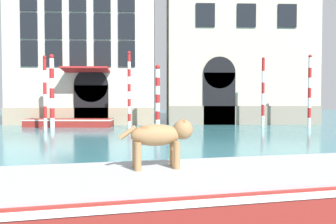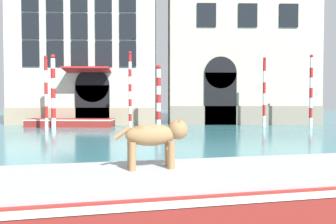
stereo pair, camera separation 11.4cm
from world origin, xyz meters
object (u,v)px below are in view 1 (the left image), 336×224
object	(u,v)px
mooring_pole_3	(52,91)
mooring_pole_0	(45,92)
boat_foreground	(187,195)
mooring_pole_5	(158,96)
mooring_pole_4	(310,91)
dog_on_deck	(161,136)
mooring_pole_1	(263,92)
mooring_pole_2	(129,90)
boat_moored_near_palazzo	(69,123)

from	to	relation	value
mooring_pole_3	mooring_pole_0	bearing A→B (deg)	-88.23
boat_foreground	mooring_pole_0	size ratio (longest dim) A/B	1.77
mooring_pole_5	mooring_pole_4	bearing A→B (deg)	-0.69
mooring_pole_5	dog_on_deck	bearing A→B (deg)	-89.94
dog_on_deck	mooring_pole_0	bearing A→B (deg)	102.59
boat_foreground	mooring_pole_1	distance (m)	17.30
boat_foreground	dog_on_deck	bearing A→B (deg)	136.43
dog_on_deck	mooring_pole_2	xyz separation A→B (m)	(-1.71, 14.82, 1.14)
dog_on_deck	mooring_pole_5	xyz separation A→B (m)	(-0.02, 15.16, 0.78)
mooring_pole_0	mooring_pole_2	xyz separation A→B (m)	(4.70, 0.74, 0.18)
mooring_pole_1	dog_on_deck	bearing A→B (deg)	-112.85
mooring_pole_5	mooring_pole_1	bearing A→B (deg)	5.27
mooring_pole_5	mooring_pole_3	bearing A→B (deg)	177.32
mooring_pole_0	mooring_pole_4	size ratio (longest dim) A/B	0.94
mooring_pole_2	mooring_pole_3	distance (m)	4.79
boat_foreground	mooring_pole_5	xyz separation A→B (m)	(-0.37, 15.39, 1.57)
mooring_pole_1	mooring_pole_4	bearing A→B (deg)	-15.38
dog_on_deck	mooring_pole_2	bearing A→B (deg)	84.69
boat_foreground	mooring_pole_1	world-z (taller)	mooring_pole_1
mooring_pole_3	mooring_pole_2	bearing A→B (deg)	-7.69
mooring_pole_0	mooring_pole_1	xyz separation A→B (m)	(13.06, 1.70, 0.09)
boat_foreground	mooring_pole_5	bearing A→B (deg)	80.87
boat_moored_near_palazzo	mooring_pole_1	size ratio (longest dim) A/B	1.27
mooring_pole_0	mooring_pole_4	bearing A→B (deg)	3.54
dog_on_deck	boat_moored_near_palazzo	bearing A→B (deg)	97.25
boat_foreground	mooring_pole_4	distance (m)	17.80
mooring_pole_2	mooring_pole_4	distance (m)	11.00
boat_moored_near_palazzo	mooring_pole_0	xyz separation A→B (m)	(-0.74, -2.26, 1.86)
boat_foreground	mooring_pole_0	xyz separation A→B (m)	(-6.76, 14.31, 1.76)
boat_moored_near_palazzo	mooring_pole_2	distance (m)	4.71
mooring_pole_0	mooring_pole_2	bearing A→B (deg)	8.99
boat_moored_near_palazzo	mooring_pole_4	bearing A→B (deg)	-1.14
boat_moored_near_palazzo	mooring_pole_4	distance (m)	15.15
mooring_pole_5	mooring_pole_2	bearing A→B (deg)	-168.64
mooring_pole_4	mooring_pole_5	bearing A→B (deg)	179.31
boat_moored_near_palazzo	mooring_pole_2	size ratio (longest dim) A/B	1.22
boat_moored_near_palazzo	mooring_pole_4	size ratio (longest dim) A/B	1.25
mooring_pole_2	mooring_pole_5	size ratio (longest dim) A/B	1.20
boat_foreground	mooring_pole_4	size ratio (longest dim) A/B	1.67
boat_moored_near_palazzo	mooring_pole_1	distance (m)	12.48
mooring_pole_0	boat_foreground	bearing A→B (deg)	-64.71
boat_foreground	dog_on_deck	world-z (taller)	dog_on_deck
mooring_pole_1	mooring_pole_2	bearing A→B (deg)	-173.49
mooring_pole_0	mooring_pole_3	bearing A→B (deg)	91.77
boat_foreground	mooring_pole_1	size ratio (longest dim) A/B	1.70
mooring_pole_4	mooring_pole_0	bearing A→B (deg)	-176.46
mooring_pole_3	mooring_pole_5	distance (m)	6.45
mooring_pole_4	mooring_pole_2	bearing A→B (deg)	-178.82
mooring_pole_0	mooring_pole_3	xyz separation A→B (m)	(-0.04, 1.38, 0.14)
mooring_pole_0	dog_on_deck	bearing A→B (deg)	-65.53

